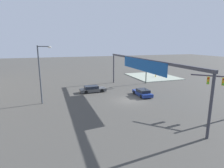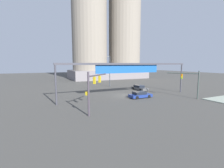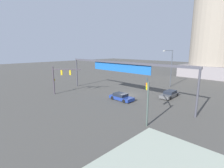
{
  "view_description": "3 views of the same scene",
  "coord_description": "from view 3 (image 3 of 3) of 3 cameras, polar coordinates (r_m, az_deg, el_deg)",
  "views": [
    {
      "loc": [
        -26.0,
        11.77,
        8.95
      ],
      "look_at": [
        1.75,
        2.31,
        2.46
      ],
      "focal_mm": 29.65,
      "sensor_mm": 36.0,
      "label": 1
    },
    {
      "loc": [
        -16.41,
        -28.43,
        6.48
      ],
      "look_at": [
        -1.53,
        2.76,
        2.16
      ],
      "focal_mm": 25.94,
      "sensor_mm": 36.0,
      "label": 2
    },
    {
      "loc": [
        20.23,
        -24.48,
        8.67
      ],
      "look_at": [
        -1.19,
        -2.71,
        2.41
      ],
      "focal_mm": 26.8,
      "sensor_mm": 36.0,
      "label": 3
    }
  ],
  "objects": [
    {
      "name": "traffic_signal_opposite_side",
      "position": [
        34.22,
        -17.36,
        2.69
      ],
      "size": [
        4.32,
        3.99,
        5.52
      ],
      "rotation": [
        0.0,
        0.0,
        0.78
      ],
      "color": "#3E363F",
      "rests_on": "ground"
    },
    {
      "name": "sedan_car_waiting_far",
      "position": [
        32.89,
        19.04,
        -3.32
      ],
      "size": [
        2.01,
        4.85,
        1.21
      ],
      "rotation": [
        0.0,
        0.0,
        -1.54
      ],
      "color": "#48494A",
      "rests_on": "ground"
    },
    {
      "name": "overhead_sign_gantry",
      "position": [
        30.38,
        2.39,
        5.94
      ],
      "size": [
        27.55,
        0.43,
        6.64
      ],
      "color": "#393942",
      "rests_on": "ground"
    },
    {
      "name": "sedan_car_approaching",
      "position": [
        29.4,
        3.17,
        -4.42
      ],
      "size": [
        4.39,
        2.03,
        1.21
      ],
      "rotation": [
        0.0,
        0.0,
        -0.01
      ],
      "color": "navy",
      "rests_on": "ground"
    },
    {
      "name": "streetlamp_curved_arm",
      "position": [
        41.57,
        19.33,
        5.84
      ],
      "size": [
        1.65,
        2.04,
        8.66
      ],
      "rotation": [
        0.0,
        0.0,
        -2.23
      ],
      "color": "#393F48",
      "rests_on": "ground"
    },
    {
      "name": "traffic_signal_near_corner",
      "position": [
        20.51,
        12.01,
        -3.23
      ],
      "size": [
        3.36,
        4.74,
        5.22
      ],
      "rotation": [
        0.0,
        0.0,
        2.18
      ],
      "color": "#37423E",
      "rests_on": "ground"
    },
    {
      "name": "ground_plane",
      "position": [
        32.92,
        4.81,
        -3.73
      ],
      "size": [
        201.03,
        201.03,
        0.0
      ],
      "primitive_type": "plane",
      "color": "#42413D"
    }
  ]
}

